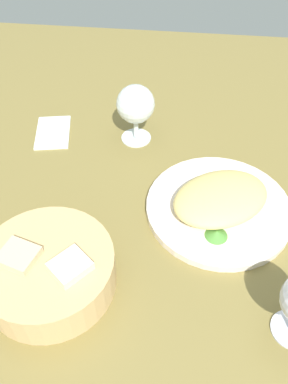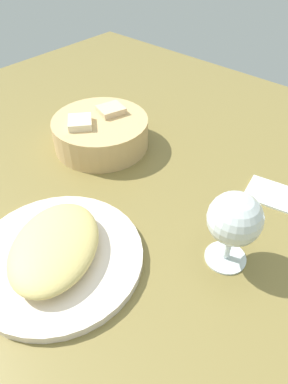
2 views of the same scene
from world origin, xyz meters
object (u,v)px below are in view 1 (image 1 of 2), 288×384
plate (219,208)px  wine_glass_near (136,106)px  bread_basket (48,271)px  folded_napkin (53,132)px

plate → wine_glass_near: bearing=-47.3°
plate → wine_glass_near: (17.03, -18.44, 7.42)cm
bread_basket → wine_glass_near: wine_glass_near is taller
folded_napkin → plate: bearing=51.5°
wine_glass_near → folded_napkin: (17.99, 0.29, -7.72)cm
bread_basket → folded_napkin: 37.03cm
bread_basket → plate: bearing=-145.3°
plate → bread_basket: bearing=34.7°
wine_glass_near → plate: bearing=132.7°
plate → folded_napkin: bearing=-27.4°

